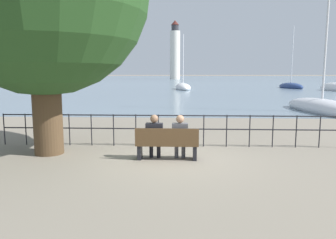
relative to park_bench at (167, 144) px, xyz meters
name	(u,v)px	position (x,y,z in m)	size (l,w,h in m)	color
ground_plane	(167,159)	(0.00, 0.06, -0.43)	(1000.00, 1000.00, 0.00)	gray
harbor_water	(183,78)	(0.00, 158.68, -0.43)	(600.00, 300.00, 0.01)	slate
park_bench	(167,144)	(0.00, 0.00, 0.00)	(1.74, 0.45, 0.90)	brown
seated_person_left	(154,135)	(-0.36, 0.07, 0.26)	(0.47, 0.35, 1.25)	black
seated_person_right	(180,135)	(0.36, 0.07, 0.26)	(0.44, 0.35, 1.25)	#4C4C51
promenade_railing	(170,125)	(0.00, 1.70, 0.26)	(11.18, 0.04, 1.05)	black
sailboat_1	(336,88)	(21.29, 37.06, -0.06)	(3.51, 6.53, 10.60)	white
sailboat_2	(183,87)	(0.35, 40.24, -0.13)	(2.99, 7.95, 8.43)	white
sailboat_3	(322,107)	(9.00, 11.72, -0.13)	(3.16, 7.93, 11.48)	silver
sailboat_4	(291,86)	(17.63, 44.71, -0.12)	(3.42, 6.42, 10.13)	navy
harbor_lighthouse	(175,52)	(-3.17, 127.09, 10.54)	(4.13, 4.13, 23.60)	silver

